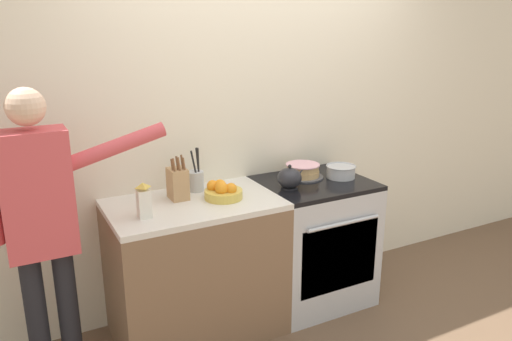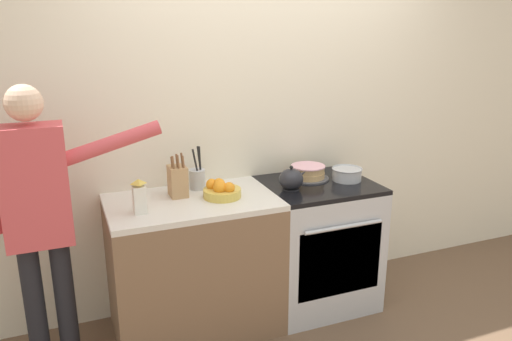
# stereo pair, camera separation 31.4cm
# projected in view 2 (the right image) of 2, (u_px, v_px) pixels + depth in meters

# --- Properties ---
(ground_plane) EXTENTS (16.00, 16.00, 0.00)m
(ground_plane) POSITION_uv_depth(u_px,v_px,m) (303.00, 332.00, 3.26)
(ground_plane) COLOR brown
(wall_back) EXTENTS (8.00, 0.04, 2.60)m
(wall_back) POSITION_uv_depth(u_px,v_px,m) (264.00, 118.00, 3.49)
(wall_back) COLOR silver
(wall_back) RESTS_ON ground_plane
(counter_cabinet) EXTENTS (1.04, 0.65, 0.90)m
(counter_cabinet) POSITION_uv_depth(u_px,v_px,m) (194.00, 265.00, 3.20)
(counter_cabinet) COLOR brown
(counter_cabinet) RESTS_ON ground_plane
(stove_range) EXTENTS (0.74, 0.68, 0.90)m
(stove_range) POSITION_uv_depth(u_px,v_px,m) (317.00, 243.00, 3.51)
(stove_range) COLOR #B7BABF
(stove_range) RESTS_ON ground_plane
(layer_cake) EXTENTS (0.29, 0.29, 0.10)m
(layer_cake) POSITION_uv_depth(u_px,v_px,m) (308.00, 172.00, 3.47)
(layer_cake) COLOR #4C4C51
(layer_cake) RESTS_ON stove_range
(tea_kettle) EXTENTS (0.20, 0.16, 0.16)m
(tea_kettle) POSITION_uv_depth(u_px,v_px,m) (291.00, 179.00, 3.24)
(tea_kettle) COLOR #232328
(tea_kettle) RESTS_ON stove_range
(mixing_bowl) EXTENTS (0.21, 0.21, 0.09)m
(mixing_bowl) POSITION_uv_depth(u_px,v_px,m) (347.00, 174.00, 3.44)
(mixing_bowl) COLOR #B7BABF
(mixing_bowl) RESTS_ON stove_range
(knife_block) EXTENTS (0.11, 0.14, 0.28)m
(knife_block) POSITION_uv_depth(u_px,v_px,m) (178.00, 181.00, 3.11)
(knife_block) COLOR tan
(knife_block) RESTS_ON counter_cabinet
(utensil_crock) EXTENTS (0.10, 0.10, 0.29)m
(utensil_crock) POSITION_uv_depth(u_px,v_px,m) (198.00, 178.00, 3.25)
(utensil_crock) COLOR #B7BABF
(utensil_crock) RESTS_ON counter_cabinet
(fruit_bowl) EXTENTS (0.24, 0.24, 0.12)m
(fruit_bowl) POSITION_uv_depth(u_px,v_px,m) (221.00, 190.00, 3.10)
(fruit_bowl) COLOR gold
(fruit_bowl) RESTS_ON counter_cabinet
(milk_carton) EXTENTS (0.07, 0.07, 0.20)m
(milk_carton) POSITION_uv_depth(u_px,v_px,m) (139.00, 197.00, 2.83)
(milk_carton) COLOR white
(milk_carton) RESTS_ON counter_cabinet
(person_baker) EXTENTS (0.93, 0.20, 1.65)m
(person_baker) POSITION_uv_depth(u_px,v_px,m) (40.00, 209.00, 2.66)
(person_baker) COLOR black
(person_baker) RESTS_ON ground_plane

